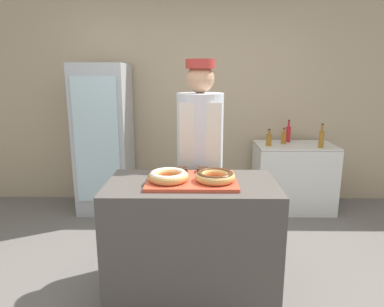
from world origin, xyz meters
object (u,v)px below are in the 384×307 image
Objects in this scene: chest_freezer at (293,177)px; baker_person at (200,159)px; brownie_back_left at (182,170)px; beverage_fridge at (105,139)px; donut_light_glaze at (169,176)px; donut_chocolate_glaze at (215,176)px; brownie_back_right at (202,170)px; bottle_red at (288,133)px; bottle_amber at (269,139)px; bottle_amber_b at (321,138)px; bottle_amber_b_b at (284,138)px; serving_tray at (192,181)px.

baker_person is at bearing -134.04° from chest_freezer.
beverage_fridge is at bearing 122.04° from brownie_back_left.
brownie_back_left is at bearing 69.45° from donut_light_glaze.
brownie_back_left is 0.42m from baker_person.
brownie_back_left is at bearing 137.35° from donut_chocolate_glaze.
brownie_back_left is 0.15m from brownie_back_right.
bottle_red is (1.10, 1.35, -0.01)m from baker_person.
bottle_amber_b is at bearing -10.32° from bottle_amber.
brownie_back_left is at bearing -109.18° from baker_person.
bottle_amber_b_b is at bearing 165.31° from chest_freezer.
beverage_fridge is at bearing 121.35° from serving_tray.
bottle_amber_b reaches higher than donut_light_glaze.
chest_freezer is (2.27, 0.01, -0.46)m from beverage_fridge.
beverage_fridge reaches higher than baker_person.
bottle_amber reaches higher than serving_tray.
brownie_back_right is 1.70m from bottle_amber.
serving_tray is at bearing -65.60° from brownie_back_left.
donut_light_glaze reaches higher than chest_freezer.
beverage_fridge is at bearing -178.88° from bottle_amber_b_b.
baker_person is 1.63m from beverage_fridge.
bottle_red is (-0.05, 0.16, 0.50)m from chest_freezer.
beverage_fridge reaches higher than chest_freezer.
bottle_amber_b_b is at bearing 58.26° from brownie_back_right.
brownie_back_left is at bearing -125.35° from bottle_red.
serving_tray is 0.17m from donut_chocolate_glaze.
bottle_amber_b is (1.60, 1.61, -0.04)m from donut_light_glaze.
bottle_red reaches higher than bottle_amber.
serving_tray is at bearing -121.27° from bottle_red.
donut_chocolate_glaze is at bearing 0.00° from donut_light_glaze.
bottle_amber_b reaches higher than brownie_back_left.
beverage_fridge is (-1.06, 1.75, -0.03)m from serving_tray.
donut_chocolate_glaze is (0.16, -0.05, 0.05)m from serving_tray.
donut_light_glaze is 0.16× the size of baker_person.
beverage_fridge is at bearing -175.65° from bottle_red.
brownie_back_right is 0.42× the size of bottle_amber.
bottle_red reaches higher than donut_light_glaze.
serving_tray is at bearing -114.40° from brownie_back_right.
chest_freezer is (1.15, 1.19, -0.51)m from baker_person.
chest_freezer is (1.29, 1.58, -0.53)m from brownie_back_left.
donut_light_glaze is 2.01m from beverage_fridge.
brownie_back_right is 1.90m from bottle_amber_b_b.
bottle_amber_b_b is (1.02, 1.22, -0.04)m from baker_person.
bottle_amber is at bearing -2.23° from beverage_fridge.
serving_tray is 2.13m from bottle_amber_b.
bottle_amber_b is (1.29, 1.61, -0.04)m from donut_chocolate_glaze.
bottle_red is at bearing 54.65° from brownie_back_left.
serving_tray is 2.19m from chest_freezer.
bottle_red is at bearing 58.73° from serving_tray.
serving_tray is 0.57m from baker_person.
brownie_back_left is 0.05× the size of beverage_fridge.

